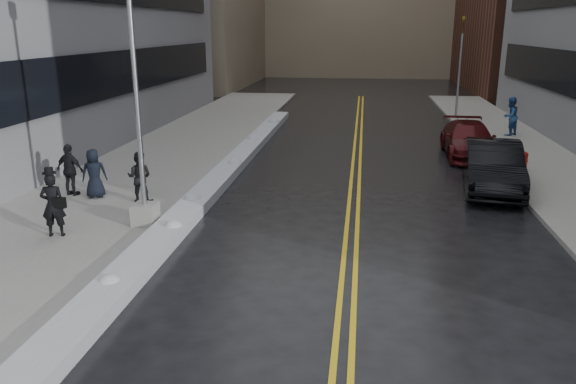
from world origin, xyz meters
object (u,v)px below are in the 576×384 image
(fire_hydrant, at_px, (524,160))
(traffic_signal, at_px, (460,63))
(pedestrian_b, at_px, (140,177))
(car_maroon, at_px, (469,140))
(pedestrian_east, at_px, (510,116))
(pedestrian_d, at_px, (70,170))
(car_black, at_px, (493,167))
(lamppost, at_px, (140,141))
(pedestrian_c, at_px, (94,173))
(pedestrian_fedora, at_px, (53,205))

(fire_hydrant, distance_m, traffic_signal, 14.30)
(pedestrian_b, xyz_separation_m, car_maroon, (11.62, 8.83, -0.22))
(fire_hydrant, height_order, pedestrian_east, pedestrian_east)
(pedestrian_east, height_order, car_maroon, pedestrian_east)
(fire_hydrant, xyz_separation_m, pedestrian_d, (-15.79, -5.57, 0.46))
(fire_hydrant, relative_size, car_black, 0.14)
(lamppost, height_order, fire_hydrant, lamppost)
(lamppost, xyz_separation_m, pedestrian_d, (-3.49, 2.43, -1.52))
(traffic_signal, bearing_deg, fire_hydrant, -87.95)
(pedestrian_c, relative_size, pedestrian_east, 0.82)
(pedestrian_b, distance_m, pedestrian_d, 2.56)
(pedestrian_c, bearing_deg, pedestrian_fedora, 74.16)
(lamppost, height_order, traffic_signal, lamppost)
(pedestrian_fedora, distance_m, car_maroon, 17.52)
(pedestrian_c, bearing_deg, pedestrian_d, -32.78)
(fire_hydrant, bearing_deg, pedestrian_fedora, -147.35)
(pedestrian_east, xyz_separation_m, car_maroon, (-2.82, -4.69, -0.38))
(car_black, bearing_deg, traffic_signal, 92.91)
(fire_hydrant, relative_size, pedestrian_east, 0.37)
(car_maroon, bearing_deg, car_black, -89.91)
(fire_hydrant, xyz_separation_m, car_black, (-1.75, -2.59, 0.31))
(pedestrian_b, relative_size, pedestrian_c, 1.01)
(pedestrian_fedora, height_order, pedestrian_c, pedestrian_fedora)
(pedestrian_east, bearing_deg, car_maroon, 15.62)
(pedestrian_fedora, distance_m, pedestrian_east, 22.84)
(fire_hydrant, bearing_deg, pedestrian_east, 81.12)
(fire_hydrant, bearing_deg, pedestrian_b, -155.82)
(lamppost, xyz_separation_m, pedestrian_east, (13.48, 15.57, -1.40))
(fire_hydrant, relative_size, pedestrian_b, 0.45)
(pedestrian_d, distance_m, car_maroon, 16.48)
(car_black, bearing_deg, car_maroon, 95.98)
(pedestrian_b, bearing_deg, car_maroon, -146.26)
(pedestrian_b, distance_m, car_black, 11.98)
(lamppost, relative_size, car_maroon, 1.48)
(lamppost, xyz_separation_m, car_maroon, (10.67, 10.88, -1.79))
(traffic_signal, relative_size, pedestrian_east, 3.06)
(lamppost, height_order, pedestrian_d, lamppost)
(pedestrian_east, distance_m, car_black, 10.58)
(car_black, bearing_deg, pedestrian_b, -156.48)
(fire_hydrant, height_order, car_black, car_black)
(pedestrian_east, height_order, car_black, pedestrian_east)
(car_maroon, bearing_deg, pedestrian_b, -141.44)
(traffic_signal, bearing_deg, pedestrian_east, -75.33)
(pedestrian_east, bearing_deg, pedestrian_fedora, 3.78)
(fire_hydrant, xyz_separation_m, traffic_signal, (-0.50, 14.00, 2.85))
(pedestrian_c, distance_m, car_maroon, 15.79)
(lamppost, relative_size, pedestrian_b, 4.69)
(pedestrian_d, bearing_deg, pedestrian_fedora, 123.95)
(pedestrian_c, bearing_deg, pedestrian_b, 146.15)
(pedestrian_fedora, height_order, car_maroon, pedestrian_fedora)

